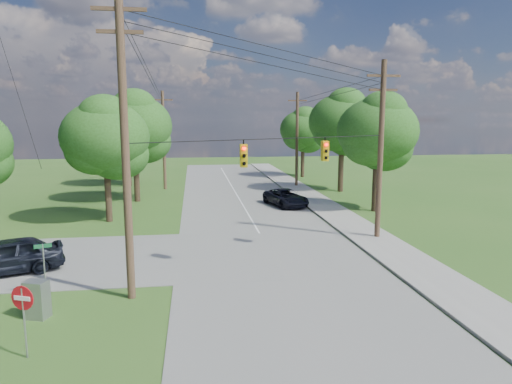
{
  "coord_description": "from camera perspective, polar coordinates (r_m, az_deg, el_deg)",
  "views": [
    {
      "loc": [
        -2.0,
        -17.6,
        7.09
      ],
      "look_at": [
        1.09,
        5.0,
        3.48
      ],
      "focal_mm": 32.0,
      "sensor_mm": 36.0,
      "label": 1
    }
  ],
  "objects": [
    {
      "name": "tree_e_mid",
      "position": [
        45.95,
        10.73,
        8.61
      ],
      "size": [
        6.6,
        6.6,
        9.64
      ],
      "color": "#453022",
      "rests_on": "ground"
    },
    {
      "name": "ground",
      "position": [
        19.08,
        -1.24,
        -12.81
      ],
      "size": [
        140.0,
        140.0,
        0.0
      ],
      "primitive_type": "plane",
      "color": "#2F591D",
      "rests_on": "ground"
    },
    {
      "name": "traffic_signals",
      "position": [
        22.56,
        3.9,
        4.93
      ],
      "size": [
        4.91,
        3.27,
        1.05
      ],
      "color": "#C6A50B",
      "rests_on": "ground"
    },
    {
      "name": "car_main_north",
      "position": [
        37.91,
        3.74,
        -0.69
      ],
      "size": [
        3.54,
        5.4,
        1.38
      ],
      "primitive_type": "imported",
      "rotation": [
        0.0,
        0.0,
        0.27
      ],
      "color": "black",
      "rests_on": "main_road"
    },
    {
      "name": "sidewalk_east",
      "position": [
        25.98,
        17.01,
        -7.11
      ],
      "size": [
        2.6,
        100.0,
        0.12
      ],
      "primitive_type": "cube",
      "color": "#98958E",
      "rests_on": "ground"
    },
    {
      "name": "street_name_sign",
      "position": [
        20.36,
        -24.98,
        -7.96
      ],
      "size": [
        0.63,
        0.26,
        2.2
      ],
      "rotation": [
        0.0,
        0.0,
        0.36
      ],
      "color": "gray",
      "rests_on": "ground"
    },
    {
      "name": "main_road",
      "position": [
        24.02,
        2.17,
        -8.14
      ],
      "size": [
        10.0,
        100.0,
        0.03
      ],
      "primitive_type": "cube",
      "color": "gray",
      "rests_on": "ground"
    },
    {
      "name": "pole_north_w",
      "position": [
        47.74,
        -11.46,
        6.46
      ],
      "size": [
        2.0,
        0.32,
        10.0
      ],
      "color": "brown",
      "rests_on": "ground"
    },
    {
      "name": "power_lines",
      "position": [
        29.43,
        -0.96,
        13.02
      ],
      "size": [
        13.93,
        29.62,
        4.93
      ],
      "color": "black",
      "rests_on": "ground"
    },
    {
      "name": "car_cross_dark",
      "position": [
        24.18,
        -28.73,
        -7.04
      ],
      "size": [
        5.29,
        3.64,
        1.67
      ],
      "primitive_type": "imported",
      "rotation": [
        0.0,
        0.0,
        -1.2
      ],
      "color": "black",
      "rests_on": "cross_road"
    },
    {
      "name": "control_cabinet",
      "position": [
        18.61,
        -25.7,
        -12.02
      ],
      "size": [
        0.9,
        0.77,
        1.39
      ],
      "primitive_type": "cube",
      "rotation": [
        0.0,
        0.0,
        -0.32
      ],
      "color": "gray",
      "rests_on": "ground"
    },
    {
      "name": "tree_e_near",
      "position": [
        36.42,
        14.95,
        7.38
      ],
      "size": [
        6.2,
        6.2,
        8.81
      ],
      "color": "#453022",
      "rests_on": "ground"
    },
    {
      "name": "tree_w_mid",
      "position": [
        40.91,
        -14.95,
        7.98
      ],
      "size": [
        6.4,
        6.4,
        9.22
      ],
      "color": "#453022",
      "rests_on": "ground"
    },
    {
      "name": "tree_e_far",
      "position": [
        57.23,
        5.91,
        7.78
      ],
      "size": [
        5.8,
        5.8,
        8.32
      ],
      "color": "#453022",
      "rests_on": "ground"
    },
    {
      "name": "do_not_enter_sign",
      "position": [
        15.51,
        -27.12,
        -12.51
      ],
      "size": [
        0.72,
        0.3,
        2.27
      ],
      "rotation": [
        0.0,
        0.0,
        -0.37
      ],
      "color": "gray",
      "rests_on": "ground"
    },
    {
      "name": "pole_ne",
      "position": [
        27.88,
        15.32,
        5.34
      ],
      "size": [
        2.0,
        0.32,
        10.5
      ],
      "color": "brown",
      "rests_on": "ground"
    },
    {
      "name": "tree_w_near",
      "position": [
        33.17,
        -18.32,
        6.53
      ],
      "size": [
        6.0,
        6.0,
        8.4
      ],
      "color": "#453022",
      "rests_on": "ground"
    },
    {
      "name": "tree_w_far",
      "position": [
        51.09,
        -15.81,
        7.72
      ],
      "size": [
        6.0,
        6.0,
        8.73
      ],
      "color": "#453022",
      "rests_on": "ground"
    },
    {
      "name": "pole_north_e",
      "position": [
        48.88,
        5.14,
        6.66
      ],
      "size": [
        2.0,
        0.32,
        10.0
      ],
      "color": "brown",
      "rests_on": "ground"
    },
    {
      "name": "pole_sw",
      "position": [
        18.21,
        -16.07,
        5.94
      ],
      "size": [
        2.0,
        0.32,
        12.0
      ],
      "color": "brown",
      "rests_on": "ground"
    }
  ]
}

